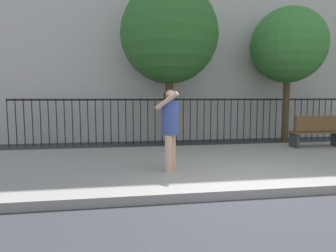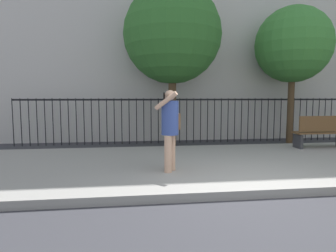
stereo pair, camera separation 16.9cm
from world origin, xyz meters
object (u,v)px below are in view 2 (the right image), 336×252
(pedestrian_on_phone, at_px, (170,125))
(street_bench, at_px, (322,131))
(street_tree_far, at_px, (172,35))
(street_tree_mid, at_px, (293,45))

(pedestrian_on_phone, xyz_separation_m, street_bench, (4.78, 2.06, -0.45))
(pedestrian_on_phone, distance_m, street_tree_far, 4.72)
(street_tree_mid, bearing_deg, street_bench, -92.82)
(street_bench, bearing_deg, street_tree_mid, 87.18)
(street_tree_mid, height_order, street_tree_far, street_tree_far)
(pedestrian_on_phone, height_order, street_tree_mid, street_tree_mid)
(street_bench, relative_size, street_tree_far, 0.30)
(street_tree_mid, bearing_deg, pedestrian_on_phone, -140.76)
(street_bench, height_order, street_tree_far, street_tree_far)
(street_bench, distance_m, street_tree_mid, 3.39)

